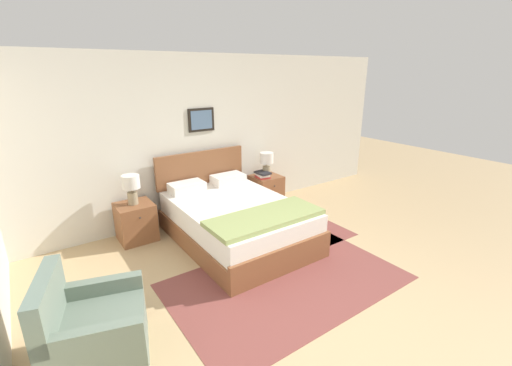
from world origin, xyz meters
TOP-DOWN VIEW (x-y plane):
  - ground_plane at (0.00, 0.00)m, footprint 16.00×16.00m
  - wall_back at (0.00, 3.24)m, footprint 7.99×0.09m
  - area_rug_main at (-0.14, 0.86)m, footprint 2.67×1.69m
  - area_rug_bedside at (1.15, 1.77)m, footprint 0.72×1.23m
  - bed at (-0.07, 2.08)m, footprint 1.52×2.18m
  - armchair at (-2.19, 0.90)m, footprint 0.93×0.92m
  - nightstand_near_window at (-1.24, 2.92)m, footprint 0.50×0.50m
  - nightstand_by_door at (1.09, 2.92)m, footprint 0.50×0.50m
  - table_lamp_near_window at (-1.24, 2.93)m, footprint 0.24×0.24m
  - table_lamp_by_door at (1.10, 2.93)m, footprint 0.24×0.24m
  - book_thick_bottom at (0.98, 2.88)m, footprint 0.20×0.24m
  - book_hardcover_middle at (0.98, 2.88)m, footprint 0.22×0.26m
  - book_novel_upper at (0.98, 2.88)m, footprint 0.20×0.28m

SIDE VIEW (x-z plane):
  - ground_plane at x=0.00m, z-range 0.00..0.00m
  - area_rug_main at x=-0.14m, z-range 0.00..0.01m
  - area_rug_bedside at x=1.15m, z-range 0.00..0.01m
  - nightstand_near_window at x=-1.24m, z-range 0.00..0.55m
  - nightstand_by_door at x=1.09m, z-range 0.00..0.55m
  - armchair at x=-2.19m, z-range -0.14..0.73m
  - bed at x=-0.07m, z-range -0.24..0.87m
  - book_thick_bottom at x=0.98m, z-range 0.55..0.58m
  - book_hardcover_middle at x=0.98m, z-range 0.58..0.62m
  - book_novel_upper at x=0.98m, z-range 0.62..0.66m
  - table_lamp_near_window at x=-1.24m, z-range 0.61..1.03m
  - table_lamp_by_door at x=1.10m, z-range 0.61..1.03m
  - wall_back at x=0.00m, z-range 0.00..2.60m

